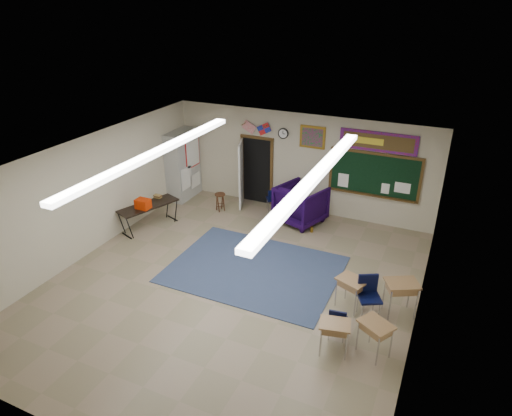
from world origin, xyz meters
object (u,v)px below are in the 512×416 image
at_px(student_desk_front_right, 400,296).
at_px(wingback_armchair, 301,204).
at_px(student_desk_front_left, 351,292).
at_px(folding_table, 149,215).
at_px(wooden_stool, 220,202).

bearing_deg(student_desk_front_right, wingback_armchair, 107.97).
bearing_deg(student_desk_front_right, student_desk_front_left, 163.85).
xyz_separation_m(student_desk_front_right, folding_table, (-7.07, 1.02, -0.05)).
bearing_deg(folding_table, student_desk_front_left, 8.94).
xyz_separation_m(student_desk_front_left, student_desk_front_right, (0.98, 0.21, 0.04)).
relative_size(student_desk_front_left, student_desk_front_right, 0.89).
xyz_separation_m(folding_table, wooden_stool, (1.29, 1.82, -0.10)).
height_order(student_desk_front_left, wooden_stool, student_desk_front_left).
height_order(wingback_armchair, wooden_stool, wingback_armchair).
xyz_separation_m(wingback_armchair, student_desk_front_right, (3.29, -3.16, -0.13)).
height_order(student_desk_front_left, student_desk_front_right, student_desk_front_right).
xyz_separation_m(wingback_armchair, student_desk_front_left, (2.31, -3.37, -0.17)).
xyz_separation_m(wingback_armchair, folding_table, (-3.78, -2.14, -0.17)).
distance_m(student_desk_front_left, folding_table, 6.21).
distance_m(folding_table, wooden_stool, 2.23).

